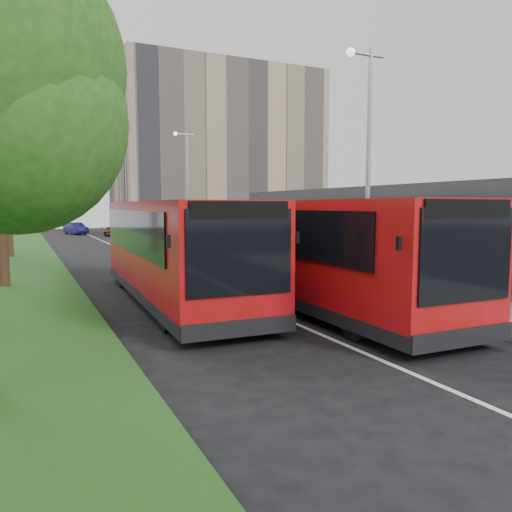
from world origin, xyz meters
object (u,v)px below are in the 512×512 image
(lamp_post_near, at_px, (367,156))
(car_near, at_px, (114,231))
(tree_far, at_px, (6,170))
(car_far, at_px, (76,228))
(bus_second, at_px, (176,251))
(litter_bin, at_px, (289,254))
(bus_main, at_px, (316,253))
(lamp_post_far, at_px, (186,182))
(bollard, at_px, (216,244))

(lamp_post_near, height_order, car_near, lamp_post_near)
(tree_far, height_order, lamp_post_near, lamp_post_near)
(car_near, relative_size, car_far, 0.80)
(bus_second, distance_m, litter_bin, 10.45)
(bus_main, relative_size, bus_second, 1.00)
(car_far, bearing_deg, car_near, -79.02)
(bus_second, distance_m, car_near, 35.96)
(tree_far, xyz_separation_m, car_near, (8.96, 18.34, -4.60))
(lamp_post_far, distance_m, car_near, 18.02)
(lamp_post_far, xyz_separation_m, car_far, (-5.19, 23.13, -4.08))
(bus_second, height_order, car_near, bus_second)
(lamp_post_near, distance_m, lamp_post_far, 20.00)
(lamp_post_near, relative_size, car_far, 2.07)
(lamp_post_near, bearing_deg, bollard, 87.50)
(car_near, xyz_separation_m, car_far, (-3.02, 5.74, 0.11))
(lamp_post_near, bearing_deg, tree_far, 120.29)
(bus_main, bearing_deg, litter_bin, 66.35)
(litter_bin, bearing_deg, lamp_post_far, 98.76)
(tree_far, xyz_separation_m, car_far, (5.94, 24.08, -4.49))
(bus_second, xyz_separation_m, litter_bin, (7.85, 6.82, -0.99))
(car_far, bearing_deg, bollard, -94.48)
(litter_bin, height_order, bollard, litter_bin)
(tree_far, height_order, car_far, tree_far)
(lamp_post_near, bearing_deg, bus_second, 164.66)
(lamp_post_near, distance_m, bus_second, 7.02)
(bollard, bearing_deg, car_near, 97.68)
(lamp_post_far, bearing_deg, litter_bin, -81.24)
(bollard, xyz_separation_m, car_far, (-5.89, 27.06, -0.00))
(tree_far, bearing_deg, bus_main, -66.57)
(lamp_post_near, height_order, bus_main, lamp_post_near)
(car_far, bearing_deg, bus_second, -107.99)
(tree_far, distance_m, litter_bin, 17.27)
(tree_far, distance_m, bus_main, 22.03)
(bus_main, bearing_deg, lamp_post_near, 20.85)
(lamp_post_far, xyz_separation_m, bollard, (0.70, -3.93, -4.08))
(bus_second, bearing_deg, lamp_post_far, 73.64)
(bollard, distance_m, car_far, 27.70)
(bus_main, relative_size, car_near, 3.68)
(litter_bin, bearing_deg, bus_second, -139.03)
(car_near, bearing_deg, bollard, -92.83)
(litter_bin, bearing_deg, car_near, 97.77)
(tree_far, relative_size, car_far, 2.05)
(tree_far, distance_m, lamp_post_far, 11.18)
(bollard, bearing_deg, lamp_post_near, -92.50)
(lamp_post_near, xyz_separation_m, car_far, (-5.19, 43.13, -4.08))
(lamp_post_far, bearing_deg, bus_main, -96.76)
(tree_far, xyz_separation_m, lamp_post_far, (11.13, 0.95, -0.41))
(lamp_post_far, relative_size, litter_bin, 8.07)
(bus_second, bearing_deg, lamp_post_near, -13.35)
(lamp_post_near, bearing_deg, litter_bin, 78.20)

